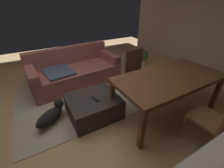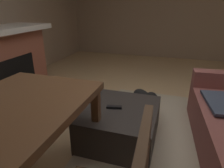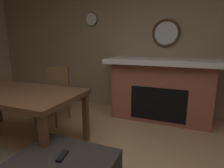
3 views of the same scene
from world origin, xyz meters
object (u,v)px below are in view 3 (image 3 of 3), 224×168
object	(u,v)px
wall_clock	(92,19)
dining_chair_south	(55,91)
tv_remote	(62,156)
round_wall_mirror	(166,33)
dining_table	(12,96)
fireplace	(161,89)

from	to	relation	value
wall_clock	dining_chair_south	bearing A→B (deg)	78.79
tv_remote	wall_clock	xyz separation A→B (m)	(0.94, -2.37, 1.42)
dining_chair_south	wall_clock	bearing A→B (deg)	-101.21
round_wall_mirror	wall_clock	distance (m)	1.52
tv_remote	dining_chair_south	distance (m)	1.77
dining_table	wall_clock	size ratio (longest dim) A/B	6.79
round_wall_mirror	dining_table	xyz separation A→B (m)	(1.69, 1.88, -0.84)
dining_table	wall_clock	distance (m)	2.20
wall_clock	dining_table	bearing A→B (deg)	83.99
round_wall_mirror	dining_chair_south	world-z (taller)	round_wall_mirror
fireplace	wall_clock	xyz separation A→B (m)	(1.49, -0.29, 1.26)
tv_remote	dining_chair_south	bearing A→B (deg)	-61.30
fireplace	round_wall_mirror	size ratio (longest dim) A/B	3.77
fireplace	wall_clock	world-z (taller)	wall_clock
round_wall_mirror	dining_table	world-z (taller)	round_wall_mirror
fireplace	wall_clock	bearing A→B (deg)	-10.89
fireplace	dining_table	xyz separation A→B (m)	(1.69, 1.59, 0.12)
dining_chair_south	wall_clock	size ratio (longest dim) A/B	3.44
tv_remote	dining_chair_south	xyz separation A→B (m)	(1.14, -1.34, 0.14)
fireplace	tv_remote	bearing A→B (deg)	75.16
round_wall_mirror	dining_table	size ratio (longest dim) A/B	0.27
fireplace	dining_chair_south	bearing A→B (deg)	23.62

